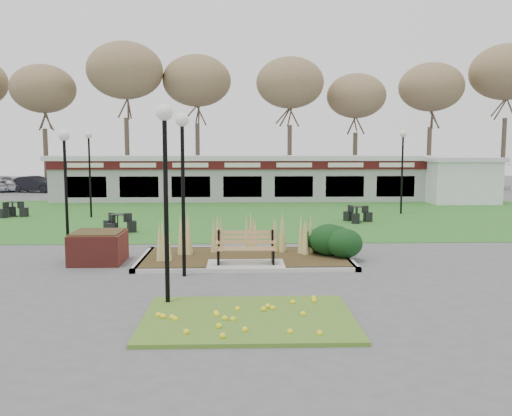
{
  "coord_description": "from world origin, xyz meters",
  "views": [
    {
      "loc": [
        -0.16,
        -15.07,
        3.44
      ],
      "look_at": [
        0.35,
        2.0,
        1.52
      ],
      "focal_mm": 38.0,
      "sensor_mm": 36.0,
      "label": 1
    }
  ],
  "objects_px": {
    "bistro_set_a": "(13,212)",
    "car_black": "(35,184)",
    "bistro_set_c": "(357,217)",
    "park_bench": "(246,247)",
    "lamp_post_near_right": "(183,158)",
    "food_pavilion": "(242,178)",
    "lamp_post_far_left": "(89,155)",
    "car_silver": "(7,183)",
    "lamp_post_mid_left": "(65,166)",
    "brick_planter": "(98,247)",
    "lamp_post_near_left": "(165,160)",
    "service_hut": "(461,180)",
    "bistro_set_b": "(118,227)",
    "lamp_post_mid_right": "(403,153)"
  },
  "relations": [
    {
      "from": "service_hut",
      "to": "bistro_set_b",
      "type": "bearing_deg",
      "value": -148.37
    },
    {
      "from": "lamp_post_near_left",
      "to": "lamp_post_mid_right",
      "type": "relative_size",
      "value": 1.01
    },
    {
      "from": "lamp_post_mid_left",
      "to": "bistro_set_c",
      "type": "bearing_deg",
      "value": 37.42
    },
    {
      "from": "bistro_set_c",
      "to": "bistro_set_a",
      "type": "bearing_deg",
      "value": 171.79
    },
    {
      "from": "park_bench",
      "to": "lamp_post_near_right",
      "type": "xyz_separation_m",
      "value": [
        -1.66,
        -1.05,
        2.57
      ]
    },
    {
      "from": "brick_planter",
      "to": "food_pavilion",
      "type": "distance_m",
      "value": 19.49
    },
    {
      "from": "lamp_post_mid_left",
      "to": "bistro_set_b",
      "type": "relative_size",
      "value": 2.82
    },
    {
      "from": "lamp_post_near_right",
      "to": "bistro_set_b",
      "type": "relative_size",
      "value": 3.09
    },
    {
      "from": "lamp_post_far_left",
      "to": "car_silver",
      "type": "height_order",
      "value": "lamp_post_far_left"
    },
    {
      "from": "park_bench",
      "to": "food_pavilion",
      "type": "relative_size",
      "value": 0.07
    },
    {
      "from": "food_pavilion",
      "to": "service_hut",
      "type": "distance_m",
      "value": 13.64
    },
    {
      "from": "food_pavilion",
      "to": "lamp_post_mid_left",
      "type": "height_order",
      "value": "lamp_post_mid_left"
    },
    {
      "from": "park_bench",
      "to": "service_hut",
      "type": "height_order",
      "value": "service_hut"
    },
    {
      "from": "bistro_set_c",
      "to": "food_pavilion",
      "type": "bearing_deg",
      "value": 116.51
    },
    {
      "from": "lamp_post_near_left",
      "to": "lamp_post_far_left",
      "type": "relative_size",
      "value": 1.03
    },
    {
      "from": "food_pavilion",
      "to": "lamp_post_near_left",
      "type": "bearing_deg",
      "value": -94.25
    },
    {
      "from": "brick_planter",
      "to": "lamp_post_mid_left",
      "type": "xyz_separation_m",
      "value": [
        -1.0,
        0.33,
        2.41
      ]
    },
    {
      "from": "lamp_post_near_right",
      "to": "bistro_set_a",
      "type": "xyz_separation_m",
      "value": [
        -9.73,
        12.67,
        -2.89
      ]
    },
    {
      "from": "park_bench",
      "to": "lamp_post_near_left",
      "type": "relative_size",
      "value": 0.39
    },
    {
      "from": "brick_planter",
      "to": "lamp_post_near_right",
      "type": "height_order",
      "value": "lamp_post_near_right"
    },
    {
      "from": "food_pavilion",
      "to": "lamp_post_mid_right",
      "type": "bearing_deg",
      "value": -42.43
    },
    {
      "from": "brick_planter",
      "to": "lamp_post_near_left",
      "type": "height_order",
      "value": "lamp_post_near_left"
    },
    {
      "from": "park_bench",
      "to": "brick_planter",
      "type": "xyz_separation_m",
      "value": [
        -4.4,
        0.75,
        -0.11
      ]
    },
    {
      "from": "food_pavilion",
      "to": "bistro_set_a",
      "type": "xyz_separation_m",
      "value": [
        -11.4,
        -8.09,
        -1.21
      ]
    },
    {
      "from": "car_black",
      "to": "lamp_post_mid_right",
      "type": "bearing_deg",
      "value": -106.37
    },
    {
      "from": "park_bench",
      "to": "bistro_set_b",
      "type": "height_order",
      "value": "park_bench"
    },
    {
      "from": "service_hut",
      "to": "lamp_post_mid_left",
      "type": "bearing_deg",
      "value": -138.59
    },
    {
      "from": "lamp_post_mid_right",
      "to": "bistro_set_a",
      "type": "relative_size",
      "value": 3.11
    },
    {
      "from": "park_bench",
      "to": "lamp_post_mid_right",
      "type": "xyz_separation_m",
      "value": [
        8.17,
        12.25,
        2.54
      ]
    },
    {
      "from": "bistro_set_a",
      "to": "car_black",
      "type": "relative_size",
      "value": 0.36
    },
    {
      "from": "lamp_post_mid_left",
      "to": "bistro_set_c",
      "type": "distance_m",
      "value": 13.64
    },
    {
      "from": "bistro_set_a",
      "to": "bistro_set_c",
      "type": "height_order",
      "value": "bistro_set_a"
    },
    {
      "from": "bistro_set_b",
      "to": "car_black",
      "type": "distance_m",
      "value": 22.95
    },
    {
      "from": "service_hut",
      "to": "car_black",
      "type": "xyz_separation_m",
      "value": [
        -29.37,
        8.81,
        -0.82
      ]
    },
    {
      "from": "lamp_post_far_left",
      "to": "bistro_set_a",
      "type": "height_order",
      "value": "lamp_post_far_left"
    },
    {
      "from": "lamp_post_far_left",
      "to": "car_black",
      "type": "relative_size",
      "value": 1.11
    },
    {
      "from": "lamp_post_far_left",
      "to": "lamp_post_mid_left",
      "type": "bearing_deg",
      "value": -78.52
    },
    {
      "from": "service_hut",
      "to": "car_silver",
      "type": "bearing_deg",
      "value": 164.07
    },
    {
      "from": "bistro_set_a",
      "to": "lamp_post_mid_right",
      "type": "bearing_deg",
      "value": 1.83
    },
    {
      "from": "lamp_post_mid_right",
      "to": "bistro_set_c",
      "type": "height_order",
      "value": "lamp_post_mid_right"
    },
    {
      "from": "food_pavilion",
      "to": "lamp_post_mid_right",
      "type": "distance_m",
      "value": 11.19
    },
    {
      "from": "park_bench",
      "to": "car_silver",
      "type": "xyz_separation_m",
      "value": [
        -18.04,
        26.75,
        0.1
      ]
    },
    {
      "from": "lamp_post_near_left",
      "to": "lamp_post_near_right",
      "type": "height_order",
      "value": "lamp_post_near_left"
    },
    {
      "from": "park_bench",
      "to": "brick_planter",
      "type": "bearing_deg",
      "value": 170.31
    },
    {
      "from": "lamp_post_near_left",
      "to": "service_hut",
      "type": "bearing_deg",
      "value": 54.66
    },
    {
      "from": "lamp_post_near_right",
      "to": "car_silver",
      "type": "relative_size",
      "value": 1.07
    },
    {
      "from": "brick_planter",
      "to": "bistro_set_c",
      "type": "relative_size",
      "value": 1.13
    },
    {
      "from": "service_hut",
      "to": "food_pavilion",
      "type": "bearing_deg",
      "value": 171.73
    },
    {
      "from": "bistro_set_b",
      "to": "car_black",
      "type": "bearing_deg",
      "value": 118.08
    },
    {
      "from": "park_bench",
      "to": "lamp_post_near_right",
      "type": "bearing_deg",
      "value": -147.73
    }
  ]
}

